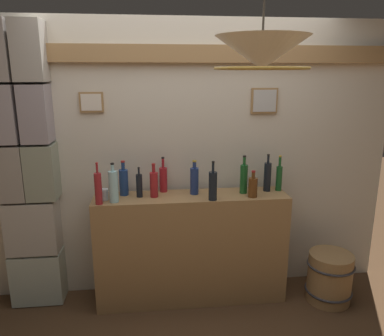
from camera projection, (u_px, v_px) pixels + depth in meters
The scene contains 18 objects.
panelled_rear_partition at pixel (188, 154), 3.29m from camera, with size 3.63×0.15×2.40m.
stone_pillar at pixel (28, 170), 3.05m from camera, with size 0.47×0.29×2.33m.
bar_shelf_unit at pixel (191, 248), 3.24m from camera, with size 1.63×0.35×0.96m, color #9E7547.
liquor_bottle_vodka at pixel (163, 179), 3.20m from camera, with size 0.07×0.07×0.30m.
liquor_bottle_scotch at pixel (213, 185), 2.98m from camera, with size 0.07×0.07×0.32m.
liquor_bottle_mezcal at pixel (279, 177), 3.23m from camera, with size 0.05×0.05×0.31m.
liquor_bottle_rye at pixel (267, 176), 3.21m from camera, with size 0.06×0.06×0.33m.
liquor_bottle_tequila at pixel (253, 187), 3.07m from camera, with size 0.08×0.08×0.22m.
liquor_bottle_vermouth at pixel (244, 178), 3.15m from camera, with size 0.06×0.06×0.33m.
liquor_bottle_whiskey at pixel (124, 181), 3.11m from camera, with size 0.07×0.07×0.29m.
liquor_bottle_gin at pixel (98, 188), 2.89m from camera, with size 0.06×0.06×0.34m.
liquor_bottle_sherry at pixel (113, 186), 2.94m from camera, with size 0.07×0.07×0.32m.
liquor_bottle_rum at pixel (194, 180), 3.13m from camera, with size 0.07×0.07×0.29m.
liquor_bottle_port at pixel (154, 184), 3.06m from camera, with size 0.07×0.07×0.28m.
liquor_bottle_amaro at pixel (139, 185), 3.06m from camera, with size 0.05×0.05×0.25m.
glass_tumbler_rocks at pixel (104, 195), 3.00m from camera, with size 0.07×0.07×0.09m.
pendant_lamp at pixel (262, 54), 1.99m from camera, with size 0.52×0.52×0.45m.
wooden_barrel at pixel (329, 277), 3.26m from camera, with size 0.40×0.40×0.44m.
Camera 1 is at (-0.33, -2.11, 1.96)m, focal length 34.90 mm.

